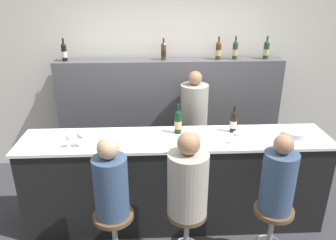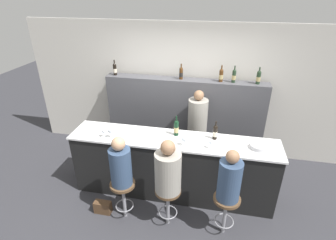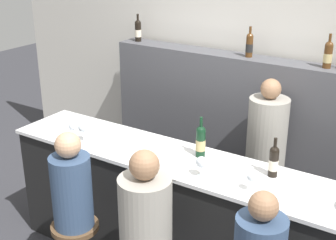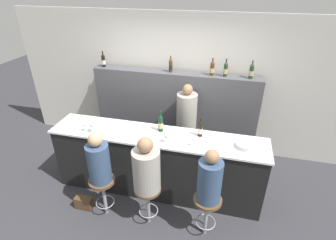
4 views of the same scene
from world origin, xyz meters
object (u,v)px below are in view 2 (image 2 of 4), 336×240
at_px(wine_bottle_backbar_4, 259,77).
at_px(wine_glass_1, 111,131).
at_px(bar_stool_middle, 168,197).
at_px(wine_glass_3, 211,143).
at_px(wine_bottle_counter_1, 215,132).
at_px(guest_seated_middle, 168,170).
at_px(bar_stool_right, 226,206).
at_px(guest_seated_left, 120,164).
at_px(wine_bottle_backbar_2, 221,75).
at_px(wine_glass_2, 184,139).
at_px(handbag, 103,207).
at_px(bartender, 197,133).
at_px(metal_bowl, 259,147).
at_px(bar_stool_left, 123,191).
at_px(wine_bottle_backbar_1, 181,73).
at_px(wine_bottle_backbar_0, 115,69).
at_px(guest_seated_right, 230,179).
at_px(wine_bottle_backbar_3, 234,76).
at_px(wine_bottle_counter_0, 176,128).

distance_m(wine_bottle_backbar_4, wine_glass_1, 2.67).
bearing_deg(bar_stool_middle, wine_glass_3, 43.74).
bearing_deg(wine_bottle_counter_1, wine_glass_3, -99.18).
height_order(wine_bottle_counter_1, guest_seated_middle, guest_seated_middle).
height_order(wine_glass_1, bar_stool_right, wine_glass_1).
bearing_deg(guest_seated_left, wine_bottle_backbar_4, 44.97).
distance_m(wine_bottle_backbar_2, wine_glass_3, 1.50).
relative_size(wine_glass_1, wine_glass_2, 1.07).
xyz_separation_m(wine_bottle_backbar_2, guest_seated_left, (-1.25, -1.88, -0.76)).
bearing_deg(handbag, wine_glass_1, 85.87).
height_order(wine_bottle_backbar_4, guest_seated_middle, wine_bottle_backbar_4).
bearing_deg(bartender, metal_bowl, -42.38).
bearing_deg(handbag, metal_bowl, 16.10).
xyz_separation_m(wine_bottle_backbar_4, wine_glass_2, (-1.08, -1.38, -0.56)).
distance_m(wine_bottle_counter_1, guest_seated_middle, 0.99).
distance_m(wine_bottle_backbar_2, wine_bottle_backbar_4, 0.64).
xyz_separation_m(wine_glass_1, bar_stool_left, (0.33, -0.50, -0.68)).
distance_m(wine_bottle_backbar_4, guest_seated_middle, 2.37).
bearing_deg(guest_seated_middle, wine_bottle_counter_1, 54.08).
relative_size(wine_bottle_backbar_1, wine_bottle_backbar_2, 0.96).
relative_size(wine_bottle_backbar_4, wine_glass_2, 1.93).
bearing_deg(wine_bottle_backbar_0, handbag, -78.19).
xyz_separation_m(wine_bottle_backbar_4, bar_stool_right, (-0.42, -1.88, -1.23)).
height_order(wine_bottle_backbar_1, guest_seated_right, wine_bottle_backbar_1).
distance_m(wine_bottle_backbar_3, wine_glass_1, 2.33).
bearing_deg(metal_bowl, wine_bottle_backbar_0, 154.60).
height_order(wine_bottle_backbar_2, guest_seated_left, wine_bottle_backbar_2).
distance_m(wine_bottle_backbar_2, guest_seated_right, 2.05).
relative_size(wine_bottle_counter_1, bar_stool_right, 0.47).
relative_size(wine_bottle_backbar_3, wine_glass_1, 1.79).
distance_m(guest_seated_left, bar_stool_middle, 0.81).
height_order(wine_glass_1, handbag, wine_glass_1).
xyz_separation_m(bar_stool_middle, bartender, (0.24, 1.52, 0.21)).
height_order(wine_bottle_backbar_4, wine_glass_1, wine_bottle_backbar_4).
relative_size(guest_seated_middle, handbag, 3.02).
bearing_deg(wine_glass_3, wine_bottle_backbar_3, 78.37).
distance_m(wine_bottle_backbar_4, bartender, 1.46).
height_order(bar_stool_left, guest_seated_left, guest_seated_left).
xyz_separation_m(wine_bottle_counter_1, wine_bottle_backbar_4, (0.66, 1.10, 0.55)).
bearing_deg(wine_bottle_backbar_3, wine_bottle_counter_0, -127.18).
relative_size(wine_bottle_backbar_3, wine_glass_2, 1.92).
bearing_deg(wine_glass_3, guest_seated_left, -157.12).
xyz_separation_m(wine_glass_1, wine_glass_3, (1.51, 0.00, -0.02)).
bearing_deg(bar_stool_right, wine_bottle_backbar_2, 96.51).
relative_size(wine_bottle_backbar_1, bartender, 0.18).
bearing_deg(bar_stool_left, guest_seated_middle, 0.00).
bearing_deg(wine_bottle_backbar_4, handbag, -140.03).
height_order(wine_bottle_counter_0, wine_bottle_backbar_2, wine_bottle_backbar_2).
relative_size(guest_seated_left, handbag, 2.90).
relative_size(guest_seated_middle, guest_seated_right, 1.06).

